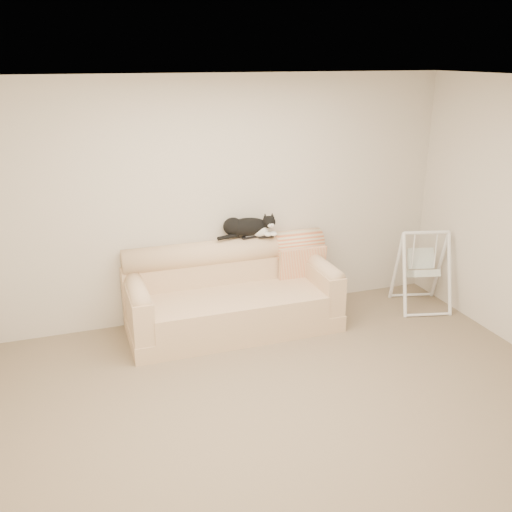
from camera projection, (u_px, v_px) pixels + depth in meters
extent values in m
plane|color=#72634C|center=(295.00, 407.00, 4.74)|extent=(5.00, 5.00, 0.00)
cube|color=beige|center=(225.00, 200.00, 6.09)|extent=(5.00, 0.04, 2.60)
cube|color=beige|center=(476.00, 406.00, 2.53)|extent=(5.00, 0.04, 2.60)
cube|color=white|center=(303.00, 82.00, 3.88)|extent=(5.00, 4.00, 0.02)
cube|color=tan|center=(234.00, 321.00, 6.06)|extent=(2.20, 0.90, 0.18)
cube|color=tan|center=(237.00, 307.00, 5.89)|extent=(1.80, 0.68, 0.24)
cube|color=tan|center=(224.00, 280.00, 6.25)|extent=(2.20, 0.22, 0.50)
cylinder|color=tan|center=(224.00, 252.00, 6.14)|extent=(2.16, 0.28, 0.28)
cube|color=tan|center=(138.00, 308.00, 5.65)|extent=(0.20, 0.88, 0.42)
cylinder|color=tan|center=(137.00, 289.00, 5.58)|extent=(0.18, 0.84, 0.18)
cube|color=tan|center=(319.00, 284.00, 6.26)|extent=(0.20, 0.88, 0.42)
cylinder|color=tan|center=(320.00, 266.00, 6.19)|extent=(0.18, 0.84, 0.18)
cube|color=black|center=(250.00, 237.00, 6.15)|extent=(0.19, 0.08, 0.02)
cube|color=gray|center=(250.00, 236.00, 6.15)|extent=(0.11, 0.05, 0.01)
cube|color=black|center=(266.00, 236.00, 6.18)|extent=(0.17, 0.06, 0.02)
ellipsoid|color=black|center=(248.00, 227.00, 6.14)|extent=(0.48, 0.26, 0.20)
ellipsoid|color=black|center=(233.00, 226.00, 6.11)|extent=(0.23, 0.22, 0.20)
ellipsoid|color=white|center=(260.00, 230.00, 6.15)|extent=(0.19, 0.14, 0.14)
ellipsoid|color=black|center=(269.00, 222.00, 6.13)|extent=(0.16, 0.16, 0.14)
ellipsoid|color=white|center=(271.00, 225.00, 6.09)|extent=(0.08, 0.07, 0.06)
sphere|color=#BF7272|center=(271.00, 226.00, 6.06)|extent=(0.02, 0.02, 0.02)
cone|color=black|center=(265.00, 216.00, 6.11)|extent=(0.07, 0.07, 0.07)
cone|color=black|center=(272.00, 215.00, 6.13)|extent=(0.07, 0.08, 0.07)
sphere|color=#A39332|center=(268.00, 223.00, 6.07)|extent=(0.02, 0.02, 0.02)
sphere|color=#A39332|center=(272.00, 222.00, 6.08)|extent=(0.02, 0.02, 0.02)
ellipsoid|color=white|center=(268.00, 234.00, 6.13)|extent=(0.09, 0.12, 0.04)
ellipsoid|color=white|center=(273.00, 234.00, 6.15)|extent=(0.09, 0.12, 0.04)
cylinder|color=black|center=(228.00, 237.00, 6.05)|extent=(0.25, 0.10, 0.04)
cylinder|color=#DC6B3E|center=(297.00, 244.00, 6.40)|extent=(0.54, 0.33, 0.33)
cube|color=#DC6B3E|center=(302.00, 266.00, 6.32)|extent=(0.54, 0.09, 0.42)
cylinder|color=white|center=(405.00, 275.00, 6.34)|extent=(0.11, 0.32, 0.91)
cylinder|color=white|center=(397.00, 266.00, 6.60)|extent=(0.11, 0.32, 0.91)
cylinder|color=white|center=(449.00, 274.00, 6.39)|extent=(0.11, 0.32, 0.91)
cylinder|color=white|center=(440.00, 265.00, 6.65)|extent=(0.11, 0.32, 0.91)
cylinder|color=white|center=(426.00, 233.00, 6.35)|extent=(0.51, 0.16, 0.04)
cylinder|color=white|center=(428.00, 315.00, 6.38)|extent=(0.51, 0.15, 0.03)
cylinder|color=white|center=(411.00, 295.00, 6.90)|extent=(0.51, 0.15, 0.03)
cube|color=white|center=(423.00, 273.00, 6.48)|extent=(0.35, 0.33, 0.17)
cube|color=white|center=(421.00, 258.00, 6.54)|extent=(0.32, 0.20, 0.24)
cylinder|color=white|center=(413.00, 251.00, 6.41)|extent=(0.02, 0.02, 0.43)
cylinder|color=white|center=(436.00, 250.00, 6.43)|extent=(0.02, 0.02, 0.43)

